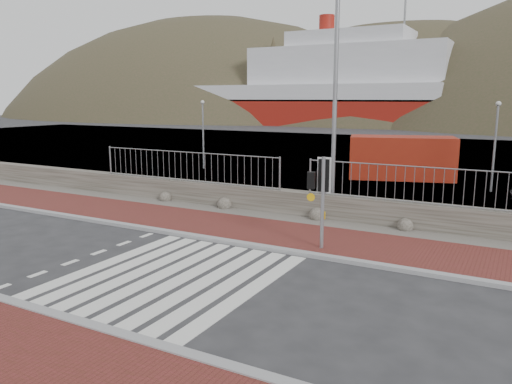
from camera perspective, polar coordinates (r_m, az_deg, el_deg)
The scene contains 14 objects.
ground at distance 12.45m, azimuth -9.45°, elevation -9.45°, with size 220.00×220.00×0.00m, color #28282B.
sidewalk_far at distance 16.05m, azimuth 0.48°, elevation -4.55°, with size 40.00×3.00×0.08m, color maroon.
kerb_near at distance 10.43m, azimuth -19.92°, elevation -13.79°, with size 40.00×0.25×0.12m, color gray.
kerb_far at distance 14.79m, azimuth -2.27°, elevation -5.85°, with size 40.00×0.25×0.12m, color gray.
zebra_crossing at distance 12.45m, azimuth -9.45°, elevation -9.43°, with size 4.62×5.60×0.01m.
gravel_strip at distance 17.78m, azimuth 3.52°, elevation -3.08°, with size 40.00×1.50×0.06m, color #59544C.
stone_wall at distance 18.40m, azimuth 4.59°, elevation -1.28°, with size 40.00×0.60×0.90m, color #49453C.
railing at distance 18.03m, azimuth 4.46°, elevation 2.89°, with size 18.07×0.07×1.22m.
quay at distance 38.01m, azimuth 17.36°, elevation 3.78°, with size 120.00×40.00×0.50m, color #4C4C4F.
water at distance 72.55m, azimuth 22.90°, elevation 6.50°, with size 220.00×50.00×0.05m, color #3F4C54.
ferry at distance 83.42m, azimuth 6.17°, elevation 11.40°, with size 50.00×16.00×20.00m.
traffic_signal_far at distance 13.91m, azimuth 7.52°, elevation 1.03°, with size 0.65×0.31×2.67m.
streetlight at distance 18.35m, azimuth 9.59°, elevation 13.24°, with size 1.87×0.80×9.10m.
shipping_container at distance 27.81m, azimuth 16.29°, elevation 3.80°, with size 5.39×2.24×2.24m, color maroon.
Camera 1 is at (7.28, -9.16, 4.26)m, focal length 35.00 mm.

